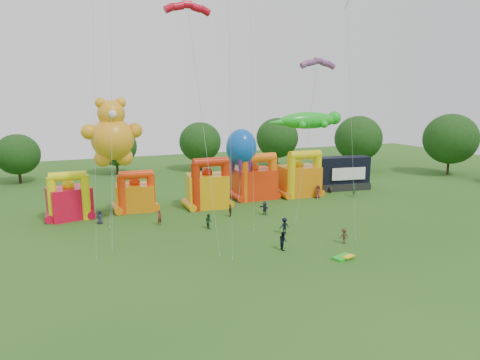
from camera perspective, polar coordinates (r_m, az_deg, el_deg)
name	(u,v)px	position (r m, az deg, el deg)	size (l,w,h in m)	color
ground	(313,285)	(34.91, 9.73, -13.63)	(160.00, 160.00, 0.00)	#244D15
tree_ring	(299,207)	(32.72, 7.81, -3.61)	(121.29, 123.37, 12.07)	#352314
bouncy_castle_0	(69,200)	(55.29, -21.79, -2.53)	(5.39, 4.69, 5.94)	red
bouncy_castle_1	(135,195)	(56.66, -13.77, -1.93)	(5.20, 4.41, 5.43)	orange
bouncy_castle_2	(208,188)	(56.77, -4.29, -1.08)	(5.79, 4.92, 6.84)	orange
bouncy_castle_3	(255,181)	(61.65, 1.97, -0.13)	(5.74, 4.64, 6.75)	red
bouncy_castle_4	(300,178)	(63.95, 7.94, 0.23)	(5.91, 4.88, 6.91)	orange
stage_trailer	(343,174)	(69.71, 13.56, 0.85)	(8.54, 4.20, 5.24)	black
teddy_bear_kite	(112,137)	(49.00, -16.64, 5.54)	(6.50, 4.61, 14.52)	orange
gecko_kite	(311,144)	(65.80, 9.41, 4.82)	(12.69, 8.42, 12.36)	green
octopus_kite	(241,160)	(59.28, 0.12, 2.69)	(4.31, 5.91, 10.24)	#0C4EB5
parafoil_kites	(165,106)	(45.14, -9.96, 9.67)	(26.55, 15.58, 30.78)	red
diamond_kites	(228,99)	(43.00, -1.62, 10.71)	(27.46, 13.77, 33.04)	red
folded_kite_bundle	(344,257)	(40.60, 13.64, -9.98)	(2.21, 1.58, 0.31)	green
spectator_0	(100,217)	(52.18, -18.17, -4.72)	(0.79, 0.52, 1.62)	#222439
spectator_1	(160,218)	(49.92, -10.66, -4.96)	(0.65, 0.43, 1.78)	#5C251A
spectator_2	(209,221)	(48.11, -4.21, -5.48)	(0.80, 0.63, 1.65)	#15361E
spectator_3	(284,226)	(46.36, 5.92, -6.09)	(1.13, 0.65, 1.75)	black
spectator_4	(230,210)	(52.60, -1.31, -4.08)	(0.90, 0.37, 1.54)	#3D2B18
spectator_5	(265,208)	(53.44, 3.30, -3.77)	(1.57, 0.50, 1.69)	#25273F
spectator_6	(318,192)	(63.00, 10.35, -1.54)	(0.93, 0.61, 1.91)	maroon
spectator_7	(354,190)	(65.11, 15.00, -1.31)	(0.72, 0.47, 1.97)	#1A4226
spectator_8	(283,241)	(41.62, 5.77, -8.05)	(0.88, 0.69, 1.82)	black
spectator_9	(344,236)	(44.47, 13.70, -7.25)	(0.99, 0.57, 1.53)	#3B2B17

